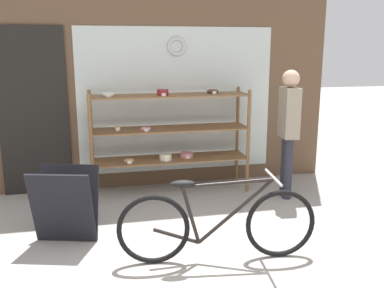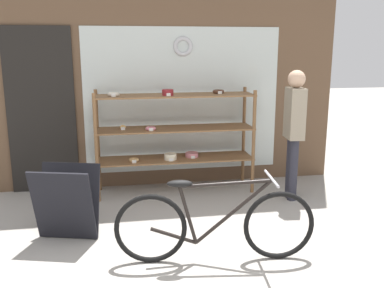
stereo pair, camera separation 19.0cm
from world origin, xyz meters
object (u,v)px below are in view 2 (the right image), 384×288
object	(u,v)px
display_case	(174,130)
sandwich_board	(67,203)
bicycle	(214,224)
pedestrian	(294,125)

from	to	relation	value
display_case	sandwich_board	xyz separation A→B (m)	(-1.22, -1.21, -0.45)
display_case	sandwich_board	size ratio (longest dim) A/B	2.76
sandwich_board	display_case	bearing A→B (deg)	60.61
bicycle	sandwich_board	world-z (taller)	bicycle
bicycle	sandwich_board	xyz separation A→B (m)	(-1.32, 0.69, 0.03)
pedestrian	bicycle	bearing A→B (deg)	-36.99
sandwich_board	pedestrian	size ratio (longest dim) A/B	0.46
bicycle	pedestrian	bearing A→B (deg)	53.33
bicycle	sandwich_board	distance (m)	1.48
sandwich_board	pedestrian	distance (m)	2.75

